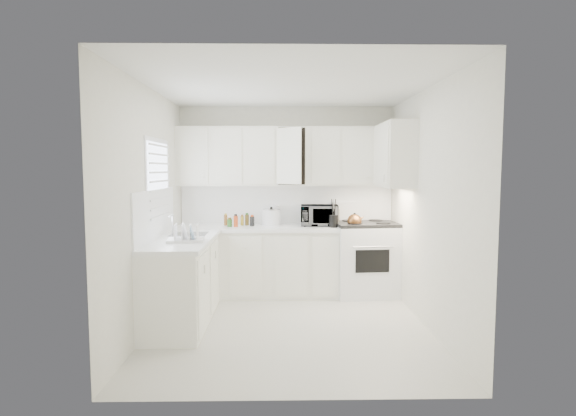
{
  "coord_description": "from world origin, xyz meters",
  "views": [
    {
      "loc": [
        -0.1,
        -4.87,
        1.72
      ],
      "look_at": [
        0.0,
        0.7,
        1.25
      ],
      "focal_mm": 28.38,
      "sensor_mm": 36.0,
      "label": 1
    }
  ],
  "objects_px": {
    "dish_rack": "(186,232)",
    "rice_cooker": "(271,216)",
    "tea_kettle": "(355,220)",
    "utensil_crock": "(334,213)",
    "microwave": "(319,213)",
    "stove": "(365,248)"
  },
  "relations": [
    {
      "from": "rice_cooker",
      "to": "microwave",
      "type": "bearing_deg",
      "value": 1.66
    },
    {
      "from": "tea_kettle",
      "to": "microwave",
      "type": "relative_size",
      "value": 0.47
    },
    {
      "from": "microwave",
      "to": "utensil_crock",
      "type": "xyz_separation_m",
      "value": [
        0.17,
        -0.2,
        0.02
      ]
    },
    {
      "from": "tea_kettle",
      "to": "utensil_crock",
      "type": "distance_m",
      "value": 0.29
    },
    {
      "from": "microwave",
      "to": "rice_cooker",
      "type": "bearing_deg",
      "value": 179.25
    },
    {
      "from": "utensil_crock",
      "to": "dish_rack",
      "type": "bearing_deg",
      "value": -146.12
    },
    {
      "from": "utensil_crock",
      "to": "dish_rack",
      "type": "height_order",
      "value": "utensil_crock"
    },
    {
      "from": "microwave",
      "to": "dish_rack",
      "type": "height_order",
      "value": "microwave"
    },
    {
      "from": "tea_kettle",
      "to": "dish_rack",
      "type": "height_order",
      "value": "dish_rack"
    },
    {
      "from": "stove",
      "to": "microwave",
      "type": "distance_m",
      "value": 0.8
    },
    {
      "from": "dish_rack",
      "to": "rice_cooker",
      "type": "bearing_deg",
      "value": 50.57
    },
    {
      "from": "rice_cooker",
      "to": "dish_rack",
      "type": "height_order",
      "value": "rice_cooker"
    },
    {
      "from": "dish_rack",
      "to": "microwave",
      "type": "bearing_deg",
      "value": 34.24
    },
    {
      "from": "tea_kettle",
      "to": "rice_cooker",
      "type": "distance_m",
      "value": 1.15
    },
    {
      "from": "microwave",
      "to": "utensil_crock",
      "type": "bearing_deg",
      "value": -45.73
    },
    {
      "from": "stove",
      "to": "microwave",
      "type": "relative_size",
      "value": 2.51
    },
    {
      "from": "utensil_crock",
      "to": "stove",
      "type": "bearing_deg",
      "value": 14.62
    },
    {
      "from": "stove",
      "to": "tea_kettle",
      "type": "height_order",
      "value": "stove"
    },
    {
      "from": "tea_kettle",
      "to": "utensil_crock",
      "type": "height_order",
      "value": "utensil_crock"
    },
    {
      "from": "microwave",
      "to": "dish_rack",
      "type": "distance_m",
      "value": 2.07
    },
    {
      "from": "tea_kettle",
      "to": "stove",
      "type": "bearing_deg",
      "value": 35.4
    },
    {
      "from": "stove",
      "to": "tea_kettle",
      "type": "distance_m",
      "value": 0.48
    }
  ]
}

